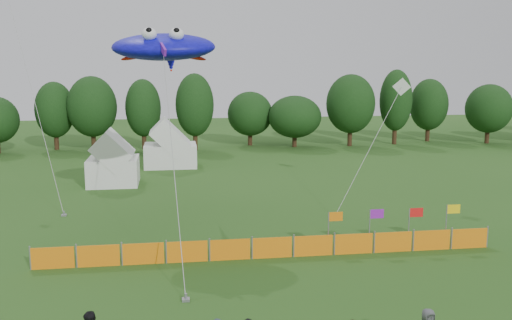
{
  "coord_description": "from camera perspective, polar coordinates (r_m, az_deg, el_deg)",
  "views": [
    {
      "loc": [
        -3.35,
        -16.8,
        9.09
      ],
      "look_at": [
        0.0,
        6.0,
        5.2
      ],
      "focal_mm": 40.0,
      "sensor_mm": 36.0,
      "label": 1
    }
  ],
  "objects": [
    {
      "name": "small_kite_dark",
      "position": [
        40.81,
        -21.65,
        7.09
      ],
      "size": [
        5.24,
        9.11,
        14.39
      ],
      "color": "black",
      "rests_on": "ground"
    },
    {
      "name": "flag_row",
      "position": [
        28.83,
        13.5,
        -6.07
      ],
      "size": [
        6.73,
        0.29,
        2.21
      ],
      "color": "gray",
      "rests_on": "ground"
    },
    {
      "name": "tent_right",
      "position": [
        51.53,
        -8.57,
        1.19
      ],
      "size": [
        4.68,
        3.74,
        3.3
      ],
      "color": "white",
      "rests_on": "ground"
    },
    {
      "name": "small_kite_white",
      "position": [
        37.98,
        12.7,
        3.87
      ],
      "size": [
        6.67,
        5.15,
        8.19
      ],
      "color": "white",
      "rests_on": "ground"
    },
    {
      "name": "tent_left",
      "position": [
        44.67,
        -14.09,
        -0.24
      ],
      "size": [
        3.79,
        3.79,
        3.35
      ],
      "color": "white",
      "rests_on": "ground"
    },
    {
      "name": "stingray_kite",
      "position": [
        31.49,
        -9.16,
        11.04
      ],
      "size": [
        6.06,
        17.44,
        10.97
      ],
      "color": "#1410E3",
      "rests_on": "ground"
    },
    {
      "name": "treeline",
      "position": [
        62.12,
        -3.78,
        5.03
      ],
      "size": [
        104.57,
        8.78,
        8.36
      ],
      "color": "#382314",
      "rests_on": "ground"
    },
    {
      "name": "barrier_fence",
      "position": [
        27.3,
        1.61,
        -8.76
      ],
      "size": [
        21.9,
        0.06,
        1.0
      ],
      "color": "orange",
      "rests_on": "ground"
    }
  ]
}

